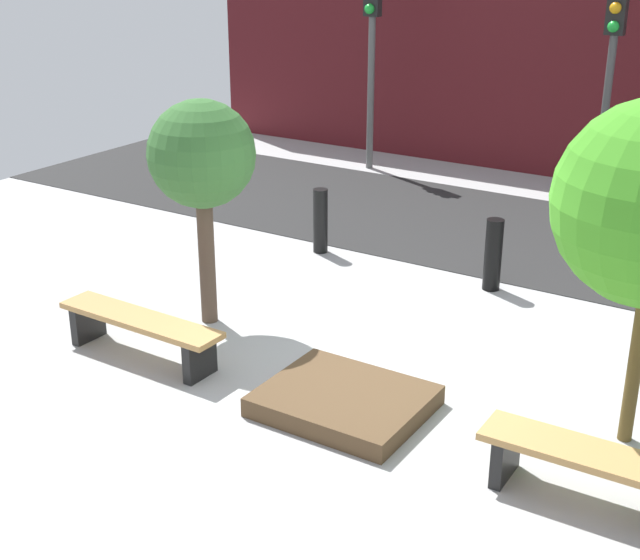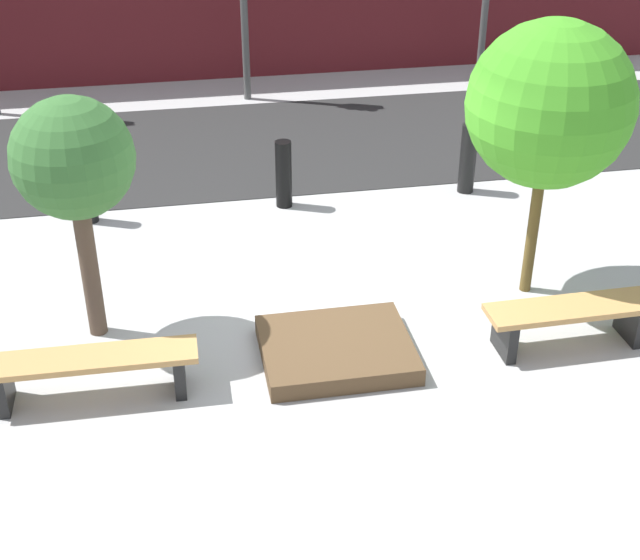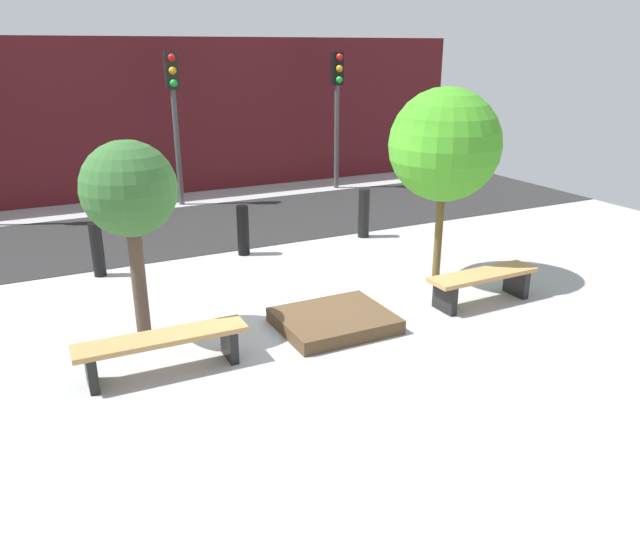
# 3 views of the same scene
# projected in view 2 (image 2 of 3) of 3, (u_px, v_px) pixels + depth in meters

# --- Properties ---
(ground_plane) EXTENTS (18.00, 18.00, 0.00)m
(ground_plane) POSITION_uv_depth(u_px,v_px,m) (325.00, 326.00, 9.08)
(ground_plane) COLOR #A5A5A5
(road_strip) EXTENTS (18.00, 3.65, 0.01)m
(road_strip) POSITION_uv_depth(u_px,v_px,m) (264.00, 145.00, 13.25)
(road_strip) COLOR #272727
(road_strip) RESTS_ON ground
(bench_left) EXTENTS (1.91, 0.43, 0.45)m
(bench_left) POSITION_uv_depth(u_px,v_px,m) (91.00, 367.00, 7.92)
(bench_left) COLOR black
(bench_left) RESTS_ON ground
(bench_right) EXTENTS (1.68, 0.46, 0.46)m
(bench_right) POSITION_uv_depth(u_px,v_px,m) (570.00, 317.00, 8.62)
(bench_right) COLOR black
(bench_right) RESTS_ON ground
(planter_bed) EXTENTS (1.43, 1.20, 0.18)m
(planter_bed) POSITION_uv_depth(u_px,v_px,m) (336.00, 349.00, 8.56)
(planter_bed) COLOR brown
(planter_bed) RESTS_ON ground
(tree_behind_left_bench) EXTENTS (1.13, 1.13, 2.45)m
(tree_behind_left_bench) POSITION_uv_depth(u_px,v_px,m) (73.00, 162.00, 8.05)
(tree_behind_left_bench) COLOR #4D3C2F
(tree_behind_left_bench) RESTS_ON ground
(tree_behind_right_bench) EXTENTS (1.65, 1.65, 2.92)m
(tree_behind_right_bench) POSITION_uv_depth(u_px,v_px,m) (550.00, 105.00, 8.63)
(tree_behind_right_bench) COLOR brown
(tree_behind_right_bench) RESTS_ON ground
(bollard_far_left) EXTENTS (0.19, 0.19, 0.87)m
(bollard_far_left) POSITION_uv_depth(u_px,v_px,m) (87.00, 189.00, 10.89)
(bollard_far_left) COLOR black
(bollard_far_left) RESTS_ON ground
(bollard_left) EXTENTS (0.21, 0.21, 0.88)m
(bollard_left) POSITION_uv_depth(u_px,v_px,m) (284.00, 174.00, 11.27)
(bollard_left) COLOR black
(bollard_left) RESTS_ON ground
(bollard_center) EXTENTS (0.21, 0.21, 0.93)m
(bollard_center) POSITION_uv_depth(u_px,v_px,m) (468.00, 159.00, 11.64)
(bollard_center) COLOR black
(bollard_center) RESTS_ON ground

